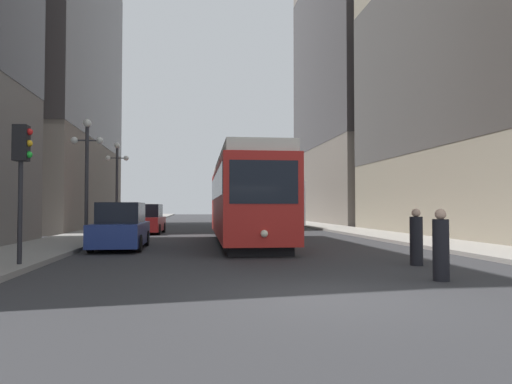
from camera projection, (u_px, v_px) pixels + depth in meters
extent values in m
plane|color=#303033|center=(327.00, 297.00, 8.64)|extent=(200.00, 200.00, 0.00)
cube|color=gray|center=(136.00, 223.00, 47.22)|extent=(3.13, 120.00, 0.15)
cube|color=gray|center=(295.00, 222.00, 49.33)|extent=(3.13, 120.00, 0.15)
cube|color=black|center=(244.00, 238.00, 22.18)|extent=(2.40, 13.22, 0.35)
cube|color=red|center=(244.00, 202.00, 22.23)|extent=(2.81, 14.37, 3.10)
cube|color=black|center=(244.00, 187.00, 22.26)|extent=(2.83, 13.80, 1.08)
cube|color=silver|center=(244.00, 164.00, 22.29)|extent=(2.60, 14.08, 0.44)
cube|color=black|center=(264.00, 182.00, 15.16)|extent=(2.21, 0.11, 1.40)
sphere|color=#F2EACC|center=(264.00, 234.00, 15.03)|extent=(0.24, 0.24, 0.24)
cube|color=black|center=(271.00, 225.00, 38.58)|extent=(2.46, 11.39, 0.35)
cube|color=silver|center=(271.00, 204.00, 38.63)|extent=(2.87, 12.38, 3.10)
cube|color=black|center=(271.00, 197.00, 38.65)|extent=(2.88, 11.89, 1.30)
cube|color=black|center=(287.00, 199.00, 32.58)|extent=(2.31, 0.14, 1.71)
cylinder|color=black|center=(90.00, 244.00, 17.04)|extent=(0.18, 0.64, 0.64)
cylinder|color=black|center=(105.00, 239.00, 19.91)|extent=(0.18, 0.64, 0.64)
cylinder|color=black|center=(139.00, 243.00, 17.27)|extent=(0.18, 0.64, 0.64)
cylinder|color=black|center=(147.00, 238.00, 20.14)|extent=(0.18, 0.64, 0.64)
cube|color=navy|center=(121.00, 234.00, 18.60)|extent=(1.82, 4.68, 0.84)
cube|color=black|center=(121.00, 213.00, 18.74)|extent=(1.59, 2.58, 0.80)
cylinder|color=black|center=(129.00, 230.00, 27.92)|extent=(0.21, 0.65, 0.64)
cylinder|color=black|center=(137.00, 228.00, 30.52)|extent=(0.21, 0.65, 0.64)
cylinder|color=black|center=(159.00, 229.00, 28.06)|extent=(0.21, 0.65, 0.64)
cylinder|color=black|center=(164.00, 228.00, 30.66)|extent=(0.21, 0.65, 0.64)
cube|color=maroon|center=(147.00, 224.00, 29.30)|extent=(2.00, 4.29, 0.84)
cube|color=black|center=(148.00, 211.00, 29.43)|extent=(1.70, 2.39, 0.80)
cylinder|color=black|center=(416.00, 241.00, 13.38)|extent=(0.36, 0.36, 1.37)
sphere|color=tan|center=(416.00, 213.00, 13.41)|extent=(0.24, 0.24, 0.24)
cylinder|color=black|center=(441.00, 250.00, 10.58)|extent=(0.36, 0.36, 1.37)
sphere|color=tan|center=(440.00, 214.00, 10.60)|extent=(0.24, 0.24, 0.24)
cylinder|color=#232328|center=(20.00, 194.00, 12.48)|extent=(0.12, 0.12, 3.65)
cube|color=black|center=(21.00, 143.00, 12.53)|extent=(0.36, 0.36, 0.95)
sphere|color=red|center=(29.00, 132.00, 12.56)|extent=(0.18, 0.18, 0.18)
sphere|color=gold|center=(29.00, 143.00, 12.55)|extent=(0.18, 0.18, 0.18)
sphere|color=green|center=(29.00, 155.00, 12.54)|extent=(0.18, 0.18, 0.18)
cylinder|color=#333338|center=(87.00, 184.00, 21.12)|extent=(0.16, 0.16, 5.07)
sphere|color=white|center=(87.00, 123.00, 21.21)|extent=(0.36, 0.36, 0.36)
sphere|color=white|center=(74.00, 140.00, 21.11)|extent=(0.31, 0.31, 0.31)
sphere|color=white|center=(100.00, 141.00, 21.25)|extent=(0.31, 0.31, 0.31)
cube|color=#333338|center=(87.00, 140.00, 21.18)|extent=(1.10, 0.06, 0.06)
cylinder|color=#333338|center=(117.00, 190.00, 29.45)|extent=(0.16, 0.16, 5.15)
sphere|color=white|center=(117.00, 146.00, 29.53)|extent=(0.36, 0.36, 0.36)
sphere|color=white|center=(108.00, 158.00, 29.44)|extent=(0.31, 0.31, 0.31)
sphere|color=white|center=(126.00, 158.00, 29.58)|extent=(0.31, 0.31, 0.31)
cube|color=#333338|center=(117.00, 158.00, 29.51)|extent=(1.10, 0.06, 0.06)
cube|color=slate|center=(26.00, 58.00, 36.82)|extent=(11.30, 21.18, 26.41)
cube|color=#3D3838|center=(27.00, 41.00, 36.86)|extent=(11.34, 21.22, 15.85)
cube|color=slate|center=(384.00, 74.00, 48.77)|extent=(14.67, 20.07, 30.58)
cube|color=#3D3838|center=(384.00, 59.00, 48.82)|extent=(14.71, 20.11, 18.35)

